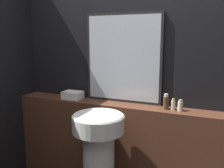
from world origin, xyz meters
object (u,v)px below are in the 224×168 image
(pedestal_sink, at_px, (99,156))
(towel_stack, at_px, (73,95))
(conditioner_bottle, at_px, (173,105))
(mirror, at_px, (123,58))
(shampoo_bottle, at_px, (166,102))
(lotion_bottle, at_px, (180,106))

(pedestal_sink, relative_size, towel_stack, 4.70)
(pedestal_sink, bearing_deg, conditioner_bottle, 36.51)
(mirror, distance_m, towel_stack, 0.69)
(shampoo_bottle, bearing_deg, pedestal_sink, -139.99)
(pedestal_sink, distance_m, shampoo_bottle, 0.79)
(lotion_bottle, bearing_deg, towel_stack, 180.00)
(pedestal_sink, height_order, towel_stack, towel_stack)
(towel_stack, distance_m, shampoo_bottle, 1.02)
(pedestal_sink, distance_m, towel_stack, 0.79)
(mirror, distance_m, shampoo_bottle, 0.61)
(towel_stack, relative_size, shampoo_bottle, 1.40)
(shampoo_bottle, bearing_deg, mirror, 168.09)
(pedestal_sink, xyz_separation_m, lotion_bottle, (0.63, 0.42, 0.43))
(towel_stack, height_order, conditioner_bottle, conditioner_bottle)
(pedestal_sink, xyz_separation_m, shampoo_bottle, (0.50, 0.42, 0.45))
(mirror, relative_size, towel_stack, 4.39)
(towel_stack, bearing_deg, pedestal_sink, -38.73)
(lotion_bottle, bearing_deg, mirror, 170.64)
(conditioner_bottle, relative_size, lotion_bottle, 1.04)
(pedestal_sink, xyz_separation_m, conditioner_bottle, (0.56, 0.42, 0.43))
(lotion_bottle, bearing_deg, pedestal_sink, -146.40)
(mirror, bearing_deg, pedestal_sink, -93.21)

